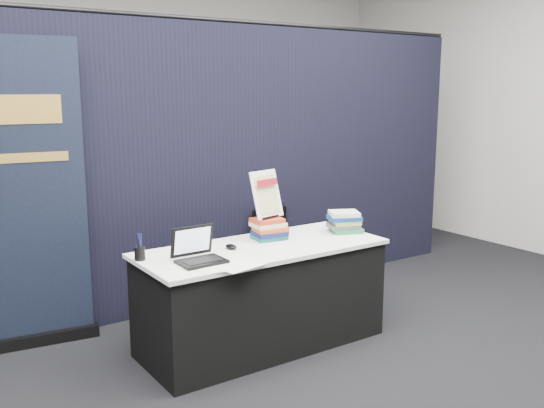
{
  "coord_description": "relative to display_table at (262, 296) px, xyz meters",
  "views": [
    {
      "loc": [
        -2.32,
        -2.96,
        1.87
      ],
      "look_at": [
        0.09,
        0.55,
        1.05
      ],
      "focal_mm": 40.0,
      "sensor_mm": 36.0,
      "label": 1
    }
  ],
  "objects": [
    {
      "name": "book_stack_short",
      "position": [
        0.78,
        -0.0,
        0.46
      ],
      "size": [
        0.29,
        0.26,
        0.17
      ],
      "rotation": [
        0.0,
        0.0,
        -0.42
      ],
      "color": "#207839",
      "rests_on": "display_table"
    },
    {
      "name": "pullup_banner",
      "position": [
        -1.41,
        0.95,
        0.61
      ],
      "size": [
        0.95,
        0.22,
        2.22
      ],
      "rotation": [
        0.0,
        0.0,
        -0.13
      ],
      "color": "black",
      "rests_on": "floor"
    },
    {
      "name": "wall_back",
      "position": [
        0.0,
        3.45,
        1.37
      ],
      "size": [
        8.0,
        0.02,
        3.5
      ],
      "primitive_type": "cube",
      "color": "beige",
      "rests_on": "floor"
    },
    {
      "name": "drape_partition",
      "position": [
        0.0,
        1.05,
        0.82
      ],
      "size": [
        6.0,
        0.08,
        2.4
      ],
      "primitive_type": "cube",
      "color": "black",
      "rests_on": "floor"
    },
    {
      "name": "brochure_left",
      "position": [
        -0.52,
        -0.3,
        0.38
      ],
      "size": [
        0.28,
        0.22,
        0.0
      ],
      "primitive_type": "cube",
      "rotation": [
        0.0,
        0.0,
        -0.16
      ],
      "color": "white",
      "rests_on": "display_table"
    },
    {
      "name": "laptop",
      "position": [
        -0.56,
        -0.1,
        0.43
      ],
      "size": [
        0.3,
        0.24,
        0.23
      ],
      "rotation": [
        0.0,
        0.0,
        0.01
      ],
      "color": "black",
      "rests_on": "display_table"
    },
    {
      "name": "mouse",
      "position": [
        -0.22,
        0.06,
        0.39
      ],
      "size": [
        0.07,
        0.11,
        0.03
      ],
      "primitive_type": "ellipsoid",
      "rotation": [
        0.0,
        0.0,
        0.04
      ],
      "color": "black",
      "rests_on": "display_table"
    },
    {
      "name": "info_sign",
      "position": [
        0.16,
        0.17,
        0.71
      ],
      "size": [
        0.29,
        0.17,
        0.37
      ],
      "rotation": [
        0.0,
        0.0,
        0.23
      ],
      "color": "black",
      "rests_on": "book_stack_tall"
    },
    {
      "name": "pen_cup",
      "position": [
        -0.86,
        0.16,
        0.42
      ],
      "size": [
        0.09,
        0.09,
        0.09
      ],
      "primitive_type": "cylinder",
      "rotation": [
        0.0,
        0.0,
        -0.42
      ],
      "color": "black",
      "rests_on": "display_table"
    },
    {
      "name": "display_table",
      "position": [
        0.0,
        0.0,
        0.0
      ],
      "size": [
        1.8,
        0.75,
        0.75
      ],
      "color": "black",
      "rests_on": "floor"
    },
    {
      "name": "floor",
      "position": [
        0.0,
        -0.55,
        -0.38
      ],
      "size": [
        8.0,
        8.0,
        0.0
      ],
      "primitive_type": "plane",
      "color": "black",
      "rests_on": "ground"
    },
    {
      "name": "brochure_mid",
      "position": [
        -0.63,
        -0.08,
        0.38
      ],
      "size": [
        0.3,
        0.23,
        0.0
      ],
      "primitive_type": "cube",
      "rotation": [
        0.0,
        0.0,
        -0.09
      ],
      "color": "white",
      "rests_on": "display_table"
    },
    {
      "name": "book_stack_tall",
      "position": [
        0.16,
        0.14,
        0.45
      ],
      "size": [
        0.26,
        0.21,
        0.16
      ],
      "rotation": [
        0.0,
        0.0,
        -0.14
      ],
      "color": "#1A655B",
      "rests_on": "display_table"
    },
    {
      "name": "brochure_right",
      "position": [
        -0.39,
        -0.32,
        0.38
      ],
      "size": [
        0.33,
        0.27,
        0.0
      ],
      "primitive_type": "cube",
      "rotation": [
        0.0,
        0.0,
        0.2
      ],
      "color": "white",
      "rests_on": "display_table"
    },
    {
      "name": "stacking_chair",
      "position": [
        0.71,
        0.81,
        0.08
      ],
      "size": [
        0.45,
        0.45,
        0.82
      ],
      "rotation": [
        0.0,
        0.0,
        0.22
      ],
      "color": "black",
      "rests_on": "floor"
    }
  ]
}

